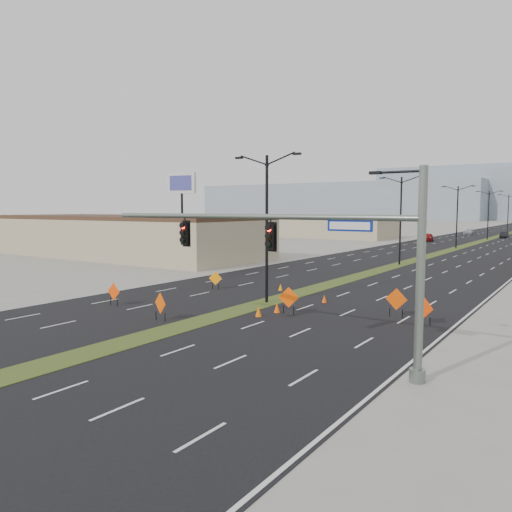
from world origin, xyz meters
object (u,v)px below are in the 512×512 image
Objects in this scene: construction_sign_2 at (215,279)px; construction_sign_3 at (289,298)px; streetlight_0 at (267,224)px; streetlight_3 at (488,213)px; streetlight_4 at (508,213)px; signal_mast at (308,249)px; car_left at (427,237)px; car_far at (469,232)px; cone_3 at (280,287)px; construction_sign_4 at (424,309)px; streetlight_1 at (401,218)px; streetlight_2 at (457,215)px; construction_sign_5 at (396,300)px; car_mid at (504,235)px; construction_sign_1 at (160,304)px; cone_2 at (324,299)px; construction_sign_0 at (114,292)px; cone_1 at (259,311)px; pole_sign_west at (182,190)px; cone_0 at (277,308)px.

construction_sign_3 is at bearing -46.48° from construction_sign_2.
streetlight_0 is at bearing 120.76° from construction_sign_3.
streetlight_4 is (0.00, 28.00, 0.00)m from streetlight_3.
signal_mast is 83.70m from car_left.
cone_3 is at bearing -87.98° from car_far.
signal_mast reaches higher than car_left.
construction_sign_4 is at bearing -81.20° from car_far.
streetlight_1 is (-8.56, 38.00, 0.63)m from signal_mast.
streetlight_2 is 56.00m from streetlight_4.
car_mid is at bearing 95.00° from construction_sign_5.
car_mid is 87.59m from cone_3.
construction_sign_3 is at bearing -91.03° from car_mid.
car_left is (-8.85, 71.77, -4.61)m from streetlight_0.
streetlight_0 reaches higher than construction_sign_4.
construction_sign_3 is at bearing -36.94° from streetlight_0.
cone_2 is (5.30, 10.33, -0.69)m from construction_sign_1.
streetlight_2 is 63.25m from construction_sign_0.
car_left is (-17.40, 81.78, -3.98)m from signal_mast.
construction_sign_4 is at bearing -27.61° from construction_sign_5.
cone_1 is (10.85, -75.75, -0.49)m from car_left.
construction_sign_4 is 9.45m from cone_1.
cone_1 is at bearing -86.16° from car_far.
pole_sign_west is (-18.50, -72.28, 3.03)m from streetlight_3.
signal_mast is 1.63× the size of streetlight_3.
streetlight_3 is 86.53m from construction_sign_3.
streetlight_0 is 6.77m from cone_1.
signal_mast reaches higher than construction_sign_2.
construction_sign_2 is at bearing 131.06° from construction_sign_3.
signal_mast is at bearing -85.02° from car_left.
cone_2 is at bearing -82.77° from streetlight_1.
streetlight_4 is at bearing 52.07° from car_far.
streetlight_4 is (0.00, 112.00, 0.00)m from streetlight_0.
streetlight_2 is 15.89× the size of cone_0.
construction_sign_2 is at bearing 142.79° from cone_1.
streetlight_0 is 8.31m from construction_sign_2.
streetlight_4 reaches higher than cone_2.
streetlight_1 is 6.51× the size of construction_sign_0.
cone_1 is (2.01, -115.98, -5.10)m from streetlight_4.
construction_sign_5 reaches higher than car_mid.
streetlight_3 is 18.02× the size of cone_2.
construction_sign_5 is at bearing 33.15° from cone_1.
construction_sign_1 is (-2.04, -64.08, -4.45)m from streetlight_2.
construction_sign_2 is at bearing 140.34° from signal_mast.
car_left is at bearing 70.67° from pole_sign_west.
cone_2 is at bearing -85.14° from car_far.
cone_1 is (-6.55, 6.02, -4.47)m from signal_mast.
streetlight_4 reaches higher than construction_sign_2.
cone_1 is (9.83, 2.63, -0.58)m from construction_sign_0.
construction_sign_0 is 2.77× the size of cone_3.
cone_1 is at bearing -89.01° from streetlight_4.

